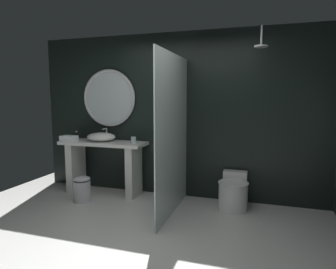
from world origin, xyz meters
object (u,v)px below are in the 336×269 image
object	(u,v)px
soap_dispenser	(77,136)
round_wall_mirror	(109,98)
rain_shower_head	(261,44)
tumbler_cup	(134,140)
vessel_sink	(101,137)
toilet	(233,193)
folded_hand_towel	(69,138)
waste_bin	(82,189)

from	to	relation	value
soap_dispenser	round_wall_mirror	bearing A→B (deg)	18.17
round_wall_mirror	rain_shower_head	distance (m)	2.57
tumbler_cup	soap_dispenser	world-z (taller)	soap_dispenser
vessel_sink	toilet	distance (m)	2.29
vessel_sink	tumbler_cup	distance (m)	0.60
soap_dispenser	folded_hand_towel	size ratio (longest dim) A/B	0.57
soap_dispenser	tumbler_cup	bearing A→B (deg)	-3.04
tumbler_cup	round_wall_mirror	distance (m)	0.89
toilet	folded_hand_towel	bearing A→B (deg)	-178.23
waste_bin	toilet	bearing A→B (deg)	10.33
round_wall_mirror	toilet	bearing A→B (deg)	-7.66
vessel_sink	rain_shower_head	distance (m)	2.82
tumbler_cup	toilet	distance (m)	1.72
folded_hand_towel	round_wall_mirror	bearing A→B (deg)	33.51
tumbler_cup	toilet	size ratio (longest dim) A/B	0.18
waste_bin	folded_hand_towel	distance (m)	0.90
rain_shower_head	folded_hand_towel	size ratio (longest dim) A/B	1.02
soap_dispenser	vessel_sink	bearing A→B (deg)	-2.35
waste_bin	folded_hand_towel	xyz separation A→B (m)	(-0.44, 0.33, 0.72)
vessel_sink	folded_hand_towel	world-z (taller)	vessel_sink
rain_shower_head	waste_bin	distance (m)	3.29
round_wall_mirror	folded_hand_towel	size ratio (longest dim) A/B	3.59
round_wall_mirror	soap_dispenser	bearing A→B (deg)	-161.83
round_wall_mirror	vessel_sink	bearing A→B (deg)	-104.44
tumbler_cup	rain_shower_head	bearing A→B (deg)	-6.29
vessel_sink	folded_hand_towel	size ratio (longest dim) A/B	1.81
tumbler_cup	soap_dispenser	xyz separation A→B (m)	(-1.09, 0.06, 0.02)
round_wall_mirror	waste_bin	distance (m)	1.55
rain_shower_head	soap_dispenser	bearing A→B (deg)	174.90
tumbler_cup	round_wall_mirror	xyz separation A→B (m)	(-0.55, 0.24, 0.66)
waste_bin	tumbler_cup	bearing A→B (deg)	34.52
tumbler_cup	waste_bin	world-z (taller)	tumbler_cup
tumbler_cup	soap_dispenser	size ratio (longest dim) A/B	0.67
tumbler_cup	rain_shower_head	world-z (taller)	rain_shower_head
toilet	round_wall_mirror	bearing A→B (deg)	172.34
waste_bin	round_wall_mirror	bearing A→B (deg)	80.31
rain_shower_head	vessel_sink	bearing A→B (deg)	174.36
soap_dispenser	rain_shower_head	bearing A→B (deg)	-5.10
soap_dispenser	waste_bin	bearing A→B (deg)	-50.67
soap_dispenser	toilet	xyz separation A→B (m)	(2.67, -0.11, -0.71)
vessel_sink	soap_dispenser	bearing A→B (deg)	177.65
folded_hand_towel	rain_shower_head	bearing A→B (deg)	-1.43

